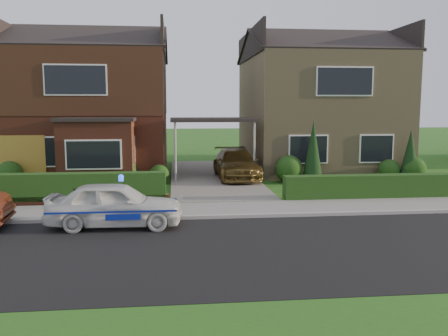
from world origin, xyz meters
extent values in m
plane|color=#1F4F15|center=(0.00, 0.00, 0.00)|extent=(120.00, 120.00, 0.00)
cube|color=black|center=(0.00, 0.00, 0.00)|extent=(60.00, 6.00, 0.02)
cube|color=#9E9993|center=(0.00, 3.05, 0.06)|extent=(60.00, 0.16, 0.12)
cube|color=slate|center=(0.00, 4.10, 0.05)|extent=(60.00, 2.00, 0.10)
cube|color=#666059|center=(0.00, 11.00, 0.06)|extent=(3.80, 12.00, 0.12)
cube|color=brown|center=(-5.80, 14.00, 2.90)|extent=(7.20, 8.00, 5.80)
cube|color=white|center=(-7.38, 9.98, 1.40)|extent=(1.80, 0.08, 1.30)
cube|color=white|center=(-4.22, 9.98, 1.40)|extent=(1.60, 0.08, 1.30)
cube|color=white|center=(-5.80, 9.98, 4.40)|extent=(2.60, 0.08, 1.30)
cube|color=black|center=(-5.80, 14.00, 4.35)|extent=(7.26, 8.06, 2.90)
cube|color=brown|center=(-4.94, 9.30, 1.35)|extent=(3.00, 1.40, 2.70)
cube|color=black|center=(-4.94, 9.30, 2.77)|extent=(3.20, 1.60, 0.14)
cube|color=#95815B|center=(5.80, 14.00, 2.90)|extent=(7.20, 8.00, 5.80)
cube|color=white|center=(4.22, 9.98, 1.40)|extent=(1.80, 0.08, 1.30)
cube|color=white|center=(7.38, 9.98, 1.40)|extent=(1.60, 0.08, 1.30)
cube|color=white|center=(5.80, 9.98, 4.40)|extent=(2.60, 0.08, 1.30)
cube|color=black|center=(0.00, 11.00, 2.70)|extent=(3.80, 3.00, 0.14)
cylinder|color=gray|center=(-1.70, 9.60, 1.35)|extent=(0.10, 0.10, 2.70)
cylinder|color=gray|center=(1.70, 9.60, 1.35)|extent=(0.10, 0.10, 2.70)
cube|color=brown|center=(-8.25, 9.96, 1.05)|extent=(2.20, 0.10, 2.10)
cube|color=brown|center=(-5.80, 5.30, 0.18)|extent=(7.70, 0.25, 0.36)
cube|color=#113310|center=(-5.80, 5.45, 0.00)|extent=(7.50, 0.55, 0.90)
cube|color=#113310|center=(5.80, 5.35, 0.00)|extent=(7.50, 0.55, 0.80)
sphere|color=#113310|center=(-8.50, 9.50, 0.54)|extent=(1.08, 1.08, 1.08)
sphere|color=#113310|center=(-4.00, 9.30, 0.66)|extent=(1.32, 1.32, 1.32)
sphere|color=#113310|center=(-2.40, 9.60, 0.42)|extent=(0.84, 0.84, 0.84)
sphere|color=#113310|center=(3.20, 9.40, 0.60)|extent=(1.20, 1.20, 1.20)
sphere|color=#113310|center=(7.80, 9.50, 0.48)|extent=(0.96, 0.96, 0.96)
sphere|color=#113310|center=(8.80, 9.20, 0.54)|extent=(1.08, 1.08, 1.08)
cone|color=black|center=(4.20, 9.20, 1.30)|extent=(0.90, 0.90, 2.60)
cone|color=black|center=(8.60, 9.20, 1.10)|extent=(0.90, 0.90, 2.20)
imported|color=silver|center=(-3.38, 2.40, 0.63)|extent=(1.61, 3.73, 1.25)
sphere|color=#193FF2|center=(-3.20, 2.40, 1.33)|extent=(0.17, 0.17, 0.17)
cube|color=navy|center=(-3.38, 1.66, 0.58)|extent=(3.38, 0.02, 0.05)
cube|color=navy|center=(-3.38, 3.14, 0.58)|extent=(3.38, 0.01, 0.05)
ellipsoid|color=black|center=(-4.41, 2.30, 0.89)|extent=(0.22, 0.17, 0.21)
sphere|color=white|center=(-4.39, 2.24, 0.88)|extent=(0.11, 0.11, 0.11)
sphere|color=black|center=(-4.39, 2.28, 1.03)|extent=(0.13, 0.13, 0.13)
cone|color=black|center=(-4.43, 2.29, 1.09)|extent=(0.04, 0.04, 0.05)
cone|color=black|center=(-4.34, 2.29, 1.09)|extent=(0.04, 0.04, 0.05)
imported|color=brown|center=(1.00, 10.23, 0.75)|extent=(1.85, 4.40, 1.27)
imported|color=gray|center=(-3.62, 8.58, 0.37)|extent=(0.43, 0.34, 0.73)
imported|color=gray|center=(-3.54, 6.05, 0.38)|extent=(0.54, 0.52, 0.77)
imported|color=gray|center=(-2.50, 8.09, 0.34)|extent=(0.43, 0.43, 0.69)
camera|label=1|loc=(-1.75, -10.59, 3.32)|focal=38.00mm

